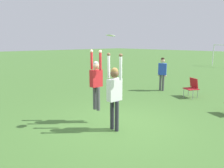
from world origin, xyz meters
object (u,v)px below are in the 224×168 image
person_defending (114,90)px  person_spectator_near (162,71)px  camping_chair_0 (192,86)px  frisbee (111,35)px  person_jumping (96,79)px

person_defending → person_spectator_near: 6.02m
person_defending → camping_chair_0: (-0.31, 5.44, -0.71)m
frisbee → person_defending: bearing=-25.7°
person_jumping → frisbee: size_ratio=7.11×
person_spectator_near → person_defending: bearing=-86.0°
person_jumping → camping_chair_0: 5.50m
person_jumping → person_defending: person_jumping is taller
person_jumping → person_defending: bearing=-90.0°
camping_chair_0 → person_defending: bearing=120.4°
person_defending → camping_chair_0: 5.50m
frisbee → person_spectator_near: 6.00m
person_defending → camping_chair_0: size_ratio=2.53×
person_defending → frisbee: size_ratio=8.39×
person_defending → frisbee: (-0.33, 0.16, 1.55)m
person_jumping → person_spectator_near: bearing=16.1°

